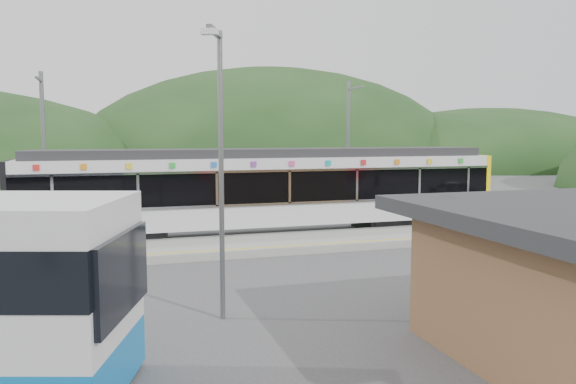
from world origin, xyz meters
name	(u,v)px	position (x,y,z in m)	size (l,w,h in m)	color
ground	(253,270)	(0.00, 0.00, 0.00)	(120.00, 120.00, 0.00)	#4C4C4F
hills	(360,233)	(6.19, 5.29, 0.00)	(146.00, 149.00, 26.00)	#1E3D19
platform	(232,246)	(0.00, 3.30, 0.15)	(26.00, 3.20, 0.30)	#9E9E99
yellow_line	(240,249)	(0.00, 2.00, 0.30)	(26.00, 0.10, 0.01)	yellow
train	(269,188)	(2.17, 6.00, 2.06)	(20.44, 3.01, 3.74)	black
catenary_mast_west	(44,151)	(-7.00, 8.56, 3.65)	(0.18, 1.80, 7.00)	slate
catenary_mast_east	(348,149)	(7.00, 8.56, 3.65)	(0.18, 1.80, 7.00)	slate
lamp_post	(222,151)	(-1.82, -4.58, 3.98)	(0.54, 1.21, 6.69)	slate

